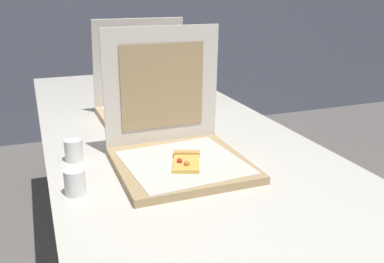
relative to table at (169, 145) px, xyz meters
name	(u,v)px	position (x,y,z in m)	size (l,w,h in m)	color
table	(169,145)	(0.00, 0.00, 0.00)	(0.85, 2.35, 0.73)	silver
pizza_box_front	(177,146)	(-0.06, -0.27, 0.10)	(0.36, 0.37, 0.39)	tan
pizza_box_middle	(147,104)	(-0.02, 0.22, 0.10)	(0.37, 0.37, 0.38)	tan
cup_white_near_center	(74,150)	(-0.34, -0.14, 0.08)	(0.05, 0.05, 0.07)	white
cup_white_near_left	(75,182)	(-0.36, -0.36, 0.08)	(0.05, 0.05, 0.07)	white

